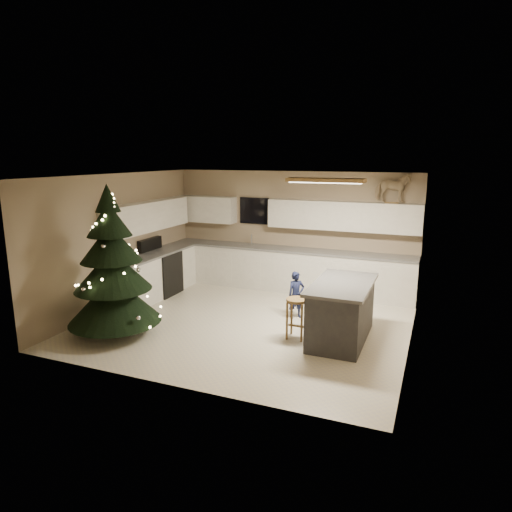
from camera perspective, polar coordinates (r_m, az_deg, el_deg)
name	(u,v)px	position (r m, az deg, el deg)	size (l,w,h in m)	color
ground_plane	(249,322)	(8.29, -0.92, -8.28)	(5.50, 5.50, 0.00)	beige
room_shell	(250,226)	(7.83, -0.80, 3.76)	(5.52, 5.02, 2.61)	gray
cabinetry	(240,258)	(9.87, -2.06, -0.28)	(5.50, 3.20, 2.00)	silver
island	(341,311)	(7.54, 10.64, -6.77)	(0.90, 1.70, 0.95)	black
bar_stool	(297,309)	(7.47, 5.11, -6.56)	(0.35, 0.35, 0.67)	olive
christmas_tree	(113,275)	(7.82, -17.49, -2.23)	(1.57, 1.51, 2.51)	#3F2816
toddler	(296,295)	(8.42, 5.05, -4.86)	(0.32, 0.21, 0.87)	#0F0F35
rocking_horse	(393,188)	(9.52, 16.70, 8.17)	(0.69, 0.34, 0.59)	olive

